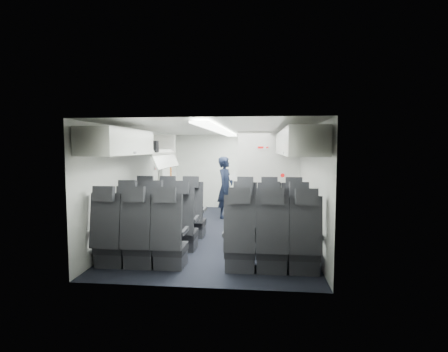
% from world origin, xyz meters
% --- Properties ---
extents(cabin_shell, '(3.41, 6.01, 2.16)m').
position_xyz_m(cabin_shell, '(0.00, 0.00, 1.12)').
color(cabin_shell, black).
rests_on(cabin_shell, ground).
extents(seat_row_front, '(3.33, 0.56, 1.24)m').
position_xyz_m(seat_row_front, '(-0.00, -0.53, 0.40)').
color(seat_row_front, black).
rests_on(seat_row_front, cabin_shell).
extents(seat_row_mid, '(3.33, 0.56, 1.24)m').
position_xyz_m(seat_row_mid, '(-0.00, -1.43, 0.40)').
color(seat_row_mid, black).
rests_on(seat_row_mid, cabin_shell).
extents(seat_row_rear, '(3.33, 0.56, 1.24)m').
position_xyz_m(seat_row_rear, '(-0.00, -2.33, 0.40)').
color(seat_row_rear, black).
rests_on(seat_row_rear, cabin_shell).
extents(overhead_bin_left_rear, '(0.53, 1.80, 0.40)m').
position_xyz_m(overhead_bin_left_rear, '(-1.40, -2.00, 1.86)').
color(overhead_bin_left_rear, white).
rests_on(overhead_bin_left_rear, cabin_shell).
extents(overhead_bin_left_front_open, '(0.64, 1.70, 0.72)m').
position_xyz_m(overhead_bin_left_front_open, '(-1.44, -0.25, 1.74)').
color(overhead_bin_left_front_open, '#9E9E93').
rests_on(overhead_bin_left_front_open, cabin_shell).
extents(overhead_bin_right_rear, '(0.53, 1.80, 0.40)m').
position_xyz_m(overhead_bin_right_rear, '(1.40, -2.00, 1.86)').
color(overhead_bin_right_rear, white).
rests_on(overhead_bin_right_rear, cabin_shell).
extents(overhead_bin_right_front, '(0.53, 1.70, 0.40)m').
position_xyz_m(overhead_bin_right_front, '(1.40, -0.25, 1.86)').
color(overhead_bin_right_front, white).
rests_on(overhead_bin_right_front, cabin_shell).
extents(bulkhead_partition, '(1.40, 0.15, 2.13)m').
position_xyz_m(bulkhead_partition, '(0.98, 0.80, 1.08)').
color(bulkhead_partition, silver).
rests_on(bulkhead_partition, cabin_shell).
extents(galley_unit, '(0.85, 0.52, 1.90)m').
position_xyz_m(galley_unit, '(0.95, 2.72, 0.95)').
color(galley_unit, '#939399').
rests_on(galley_unit, cabin_shell).
extents(boarding_door, '(0.12, 1.27, 1.86)m').
position_xyz_m(boarding_door, '(-1.64, 1.55, 0.95)').
color(boarding_door, silver).
rests_on(boarding_door, cabin_shell).
extents(flight_attendant, '(0.52, 0.65, 1.55)m').
position_xyz_m(flight_attendant, '(-0.07, 1.47, 0.77)').
color(flight_attendant, black).
rests_on(flight_attendant, ground).
extents(carry_on_bag, '(0.39, 0.29, 0.22)m').
position_xyz_m(carry_on_bag, '(-1.36, -0.69, 1.80)').
color(carry_on_bag, black).
rests_on(carry_on_bag, overhead_bin_left_front_open).
extents(papers, '(0.18, 0.02, 0.12)m').
position_xyz_m(papers, '(0.12, 1.42, 1.05)').
color(papers, white).
rests_on(papers, flight_attendant).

